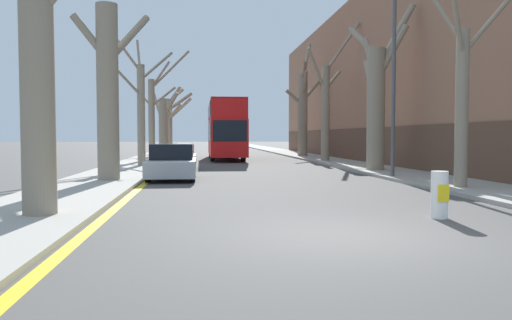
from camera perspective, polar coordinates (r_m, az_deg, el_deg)
The scene contains 20 objects.
ground_plane at distance 8.90m, azimuth 10.69°, elevation -8.58°, with size 300.00×300.00×0.00m, color #4C4947.
sidewalk_left at distance 58.48m, azimuth -10.03°, elevation 1.05°, with size 3.07×120.00×0.12m, color #A39E93.
sidewalk_right at distance 59.04m, azimuth 2.34°, elevation 1.10°, with size 3.07×120.00×0.12m, color #A39E93.
building_facade_right at distance 38.62m, azimuth 17.43°, elevation 8.43°, with size 10.08×46.83×11.34m.
kerb_line_stripe at distance 58.40m, azimuth -8.35°, elevation 1.00°, with size 0.24×120.00×0.01m, color yellow.
street_tree_left_0 at distance 11.39m, azimuth -23.61°, elevation 12.88°, with size 1.70×2.79×7.22m.
street_tree_left_1 at distance 19.67m, azimuth -16.54°, elevation 8.52°, with size 2.73×3.04×7.10m.
street_tree_left_2 at distance 28.57m, azimuth -13.13°, elevation 6.19°, with size 3.81×4.62×7.54m.
street_tree_left_3 at distance 36.11m, azimuth -11.66°, elevation 5.29°, with size 3.81×1.79×7.82m.
street_tree_left_4 at distance 44.64m, azimuth -10.45°, elevation 4.16°, with size 3.79×2.58×5.91m.
street_tree_left_5 at distance 52.83m, azimuth -9.83°, elevation 4.30°, with size 2.94×2.34×6.94m.
street_tree_right_0 at distance 17.30m, azimuth 22.42°, elevation 7.16°, with size 3.35×2.47×7.83m.
street_tree_right_1 at distance 25.03m, azimuth 13.59°, elevation 7.04°, with size 2.32×4.03×8.07m.
street_tree_right_2 at distance 33.80m, azimuth 8.02°, elevation 6.08°, with size 3.59×2.31×9.20m.
street_tree_right_3 at distance 42.13m, azimuth 5.42°, elevation 5.88°, with size 3.75×4.01×9.78m.
double_decker_bus at distance 37.65m, azimuth -3.50°, elevation 3.78°, with size 2.47×11.16×4.28m.
parked_car_0 at distance 20.24m, azimuth -9.57°, elevation -0.33°, with size 1.88×3.91×1.43m.
parked_car_1 at distance 26.35m, azimuth -8.82°, elevation 0.28°, with size 1.78×4.04×1.31m.
lamp_post at distance 21.42m, azimuth 15.28°, elevation 11.90°, with size 1.40×0.20×9.42m.
traffic_bollard at distance 11.25m, azimuth 20.23°, elevation -3.74°, with size 0.35×0.36×1.00m.
Camera 1 is at (-2.57, -8.34, 1.74)m, focal length 35.00 mm.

